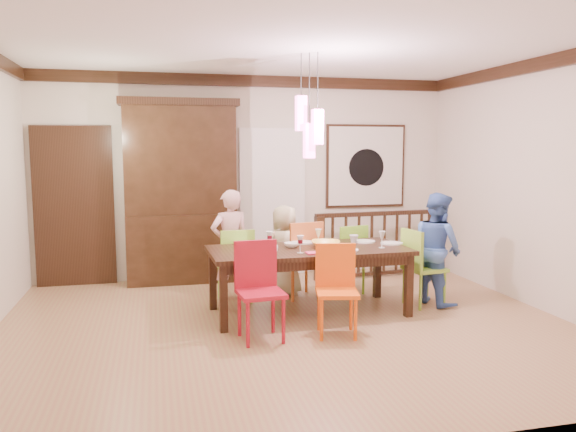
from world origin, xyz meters
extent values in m
plane|color=#A67250|center=(0.00, 0.00, 0.00)|extent=(6.00, 6.00, 0.00)
plane|color=white|center=(0.00, 0.00, 2.90)|extent=(6.00, 6.00, 0.00)
plane|color=beige|center=(0.00, 2.50, 1.45)|extent=(6.00, 0.00, 6.00)
plane|color=beige|center=(3.00, 0.00, 1.45)|extent=(0.00, 5.00, 5.00)
cube|color=black|center=(-2.40, 2.45, 1.05)|extent=(1.04, 0.07, 2.24)
cube|color=silver|center=(0.35, 2.46, 1.05)|extent=(0.97, 0.05, 2.22)
cube|color=black|center=(1.80, 2.47, 1.60)|extent=(1.25, 0.04, 1.25)
cube|color=silver|center=(1.80, 2.44, 1.60)|extent=(1.18, 0.02, 1.18)
cylinder|color=black|center=(1.80, 2.43, 1.58)|extent=(0.56, 0.01, 0.56)
cube|color=#F349A2|center=(0.26, 0.48, 2.25)|extent=(0.11, 0.11, 0.38)
cylinder|color=black|center=(0.26, 0.48, 2.67)|extent=(0.01, 0.01, 0.46)
cube|color=#F349A2|center=(0.42, 0.38, 2.10)|extent=(0.11, 0.11, 0.38)
cylinder|color=black|center=(0.42, 0.38, 2.59)|extent=(0.01, 0.01, 0.61)
cube|color=#F349A2|center=(0.34, 0.43, 1.95)|extent=(0.11, 0.11, 0.38)
cylinder|color=black|center=(0.34, 0.43, 2.52)|extent=(0.01, 0.01, 0.76)
cube|color=black|center=(0.34, 0.43, 0.72)|extent=(2.25, 1.07, 0.05)
cube|color=black|center=(-0.69, 0.85, 0.35)|extent=(0.08, 0.08, 0.70)
cube|color=black|center=(1.37, 0.85, 0.35)|extent=(0.08, 0.08, 0.70)
cube|color=black|center=(-0.69, 0.00, 0.35)|extent=(0.08, 0.08, 0.70)
cube|color=black|center=(1.37, 0.00, 0.35)|extent=(0.08, 0.08, 0.70)
cube|color=black|center=(0.34, 0.87, 0.65)|extent=(2.03, 0.09, 0.10)
cube|color=black|center=(0.34, -0.02, 0.65)|extent=(2.03, 0.09, 0.10)
cube|color=#8CD23C|center=(-0.40, 1.11, 0.44)|extent=(0.44, 0.44, 0.04)
cube|color=#8CD23C|center=(-0.40, 1.11, 0.68)|extent=(0.41, 0.07, 0.45)
cylinder|color=#8CD23C|center=(-0.57, 0.95, 0.21)|extent=(0.04, 0.04, 0.43)
cylinder|color=#8CD23C|center=(-0.24, 0.95, 0.21)|extent=(0.04, 0.04, 0.43)
cylinder|color=#8CD23C|center=(-0.57, 1.28, 0.21)|extent=(0.04, 0.04, 0.43)
cylinder|color=#8CD23C|center=(-0.24, 1.28, 0.21)|extent=(0.04, 0.04, 0.43)
cube|color=#C25D26|center=(0.42, 1.12, 0.47)|extent=(0.51, 0.51, 0.04)
cube|color=#C25D26|center=(0.42, 1.12, 0.73)|extent=(0.44, 0.12, 0.48)
cylinder|color=#C25D26|center=(0.24, 0.95, 0.23)|extent=(0.04, 0.04, 0.46)
cylinder|color=#C25D26|center=(0.60, 0.95, 0.23)|extent=(0.04, 0.04, 0.46)
cylinder|color=#C25D26|center=(0.24, 1.30, 0.23)|extent=(0.04, 0.04, 0.46)
cylinder|color=#C25D26|center=(0.60, 1.30, 0.23)|extent=(0.04, 0.04, 0.46)
cube|color=#79C12A|center=(1.05, 1.18, 0.43)|extent=(0.49, 0.49, 0.04)
cube|color=#79C12A|center=(1.05, 1.18, 0.68)|extent=(0.40, 0.13, 0.44)
cylinder|color=#79C12A|center=(0.88, 1.01, 0.21)|extent=(0.03, 0.03, 0.43)
cylinder|color=#79C12A|center=(1.21, 1.01, 0.21)|extent=(0.03, 0.03, 0.43)
cylinder|color=#79C12A|center=(0.88, 1.34, 0.21)|extent=(0.03, 0.03, 0.43)
cylinder|color=#79C12A|center=(1.21, 1.34, 0.21)|extent=(0.03, 0.03, 0.43)
cube|color=#A81124|center=(-0.36, -0.34, 0.46)|extent=(0.47, 0.47, 0.04)
cube|color=#A81124|center=(-0.36, -0.34, 0.72)|extent=(0.44, 0.08, 0.47)
cylinder|color=#A81124|center=(-0.53, -0.52, 0.23)|extent=(0.04, 0.04, 0.45)
cylinder|color=#A81124|center=(-0.18, -0.52, 0.23)|extent=(0.04, 0.04, 0.45)
cylinder|color=#A81124|center=(-0.53, -0.17, 0.23)|extent=(0.04, 0.04, 0.45)
cylinder|color=#A81124|center=(-0.18, -0.17, 0.23)|extent=(0.04, 0.04, 0.45)
cube|color=#F35B10|center=(0.41, -0.39, 0.44)|extent=(0.49, 0.49, 0.04)
cube|color=#F35B10|center=(0.41, -0.39, 0.68)|extent=(0.41, 0.13, 0.45)
cylinder|color=#F35B10|center=(0.24, -0.55, 0.21)|extent=(0.04, 0.04, 0.43)
cylinder|color=#F35B10|center=(0.57, -0.55, 0.21)|extent=(0.04, 0.04, 0.43)
cylinder|color=#F35B10|center=(0.24, -0.22, 0.21)|extent=(0.04, 0.04, 0.43)
cylinder|color=#F35B10|center=(0.57, -0.22, 0.21)|extent=(0.04, 0.04, 0.43)
cube|color=#85BB36|center=(1.77, 0.40, 0.45)|extent=(0.47, 0.47, 0.04)
cube|color=#85BB36|center=(1.77, 0.40, 0.69)|extent=(0.10, 0.42, 0.46)
cylinder|color=#85BB36|center=(1.60, 0.24, 0.22)|extent=(0.04, 0.04, 0.44)
cylinder|color=#85BB36|center=(1.93, 0.24, 0.22)|extent=(0.04, 0.04, 0.44)
cylinder|color=#85BB36|center=(1.60, 0.57, 0.22)|extent=(0.04, 0.04, 0.44)
cylinder|color=#85BB36|center=(1.93, 0.57, 0.22)|extent=(0.04, 0.04, 0.44)
cube|color=black|center=(-0.98, 2.28, 0.48)|extent=(1.50, 0.44, 0.97)
cube|color=black|center=(-0.98, 2.30, 1.72)|extent=(1.50, 0.40, 1.50)
cube|color=black|center=(-0.98, 2.49, 1.72)|extent=(1.29, 0.02, 1.29)
cube|color=black|center=(-0.98, 2.30, 2.49)|extent=(1.61, 0.44, 0.10)
cube|color=black|center=(0.90, 1.95, 0.46)|extent=(0.13, 0.13, 0.92)
cube|color=black|center=(2.72, 1.95, 0.46)|extent=(0.13, 0.13, 0.92)
cube|color=black|center=(1.81, 1.95, 0.93)|extent=(1.95, 0.22, 0.06)
cube|color=black|center=(1.81, 1.95, 0.05)|extent=(1.82, 0.19, 0.05)
imported|color=#FBBFC4|center=(-0.44, 1.26, 0.68)|extent=(0.56, 0.43, 1.36)
imported|color=beige|center=(0.25, 1.24, 0.58)|extent=(0.64, 0.49, 1.16)
imported|color=#436CBD|center=(1.95, 0.46, 0.67)|extent=(0.64, 0.75, 1.35)
imported|color=gold|center=(0.53, 0.40, 0.79)|extent=(0.40, 0.40, 0.08)
imported|color=white|center=(0.16, 0.51, 0.78)|extent=(0.18, 0.18, 0.06)
imported|color=silver|center=(-0.12, 0.20, 0.80)|extent=(0.16, 0.16, 0.09)
imported|color=silver|center=(0.95, 0.64, 0.80)|extent=(0.13, 0.13, 0.10)
cylinder|color=white|center=(-0.33, 0.77, 0.76)|extent=(0.26, 0.26, 0.01)
cylinder|color=white|center=(0.37, 0.78, 0.76)|extent=(0.26, 0.26, 0.01)
cylinder|color=white|center=(1.10, 0.67, 0.76)|extent=(0.26, 0.26, 0.01)
cylinder|color=white|center=(-0.28, 0.15, 0.76)|extent=(0.26, 0.26, 0.01)
cylinder|color=white|center=(0.70, 0.17, 0.76)|extent=(0.26, 0.26, 0.01)
cylinder|color=white|center=(1.37, 0.47, 0.76)|extent=(0.26, 0.26, 0.01)
cube|color=#D83359|center=(0.31, 0.09, 0.76)|extent=(0.18, 0.14, 0.01)
camera|label=1|loc=(-1.33, -5.58, 1.87)|focal=35.00mm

